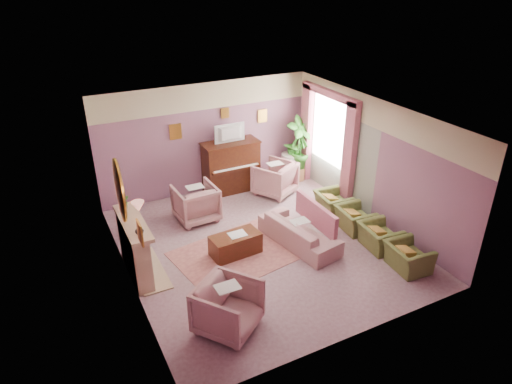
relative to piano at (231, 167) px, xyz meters
name	(u,v)px	position (x,y,z in m)	size (l,w,h in m)	color
floor	(262,245)	(-0.50, -2.68, -0.65)	(5.50, 6.00, 0.01)	gray
ceiling	(263,117)	(-0.50, -2.68, 2.15)	(5.50, 6.00, 0.01)	silver
wall_back	(207,139)	(-0.50, 0.32, 0.75)	(5.50, 0.02, 2.80)	#6F516E
wall_front	(358,265)	(-0.50, -5.68, 0.75)	(5.50, 0.02, 2.80)	#6F516E
wall_left	(122,217)	(-3.25, -2.68, 0.75)	(0.02, 6.00, 2.80)	#6F516E
wall_right	(372,161)	(2.25, -2.68, 0.75)	(0.02, 6.00, 2.80)	#6F516E
picture_rail_band	(205,96)	(-0.50, 0.31, 1.82)	(5.50, 0.01, 0.65)	beige
stripe_panel	(335,155)	(2.23, -1.38, 0.42)	(0.01, 3.00, 2.15)	#969E8C
fireplace_surround	(135,249)	(-3.09, -2.48, -0.10)	(0.30, 1.40, 1.10)	tan
fireplace_inset	(141,255)	(-2.99, -2.48, -0.25)	(0.18, 0.72, 0.68)	black
fire_ember	(144,262)	(-2.95, -2.48, -0.43)	(0.06, 0.54, 0.10)	#FF5408
mantel_shelf	(133,223)	(-3.06, -2.48, 0.47)	(0.40, 1.55, 0.07)	tan
hearth	(148,270)	(-2.89, -2.48, -0.64)	(0.55, 1.50, 0.02)	tan
mirror_frame	(120,191)	(-3.20, -2.48, 1.15)	(0.04, 0.72, 1.20)	#AA7B29
mirror_glass	(121,190)	(-3.17, -2.48, 1.15)	(0.01, 0.60, 1.06)	silver
sconce_shade	(138,206)	(-3.12, -3.53, 1.33)	(0.20, 0.20, 0.16)	#E68570
piano	(231,167)	(0.00, 0.00, 0.00)	(1.40, 0.60, 1.30)	#35160B
piano_keyshelf	(237,169)	(0.00, -0.35, 0.07)	(1.30, 0.12, 0.06)	#35160B
piano_keys	(237,168)	(0.00, -0.35, 0.11)	(1.20, 0.08, 0.02)	white
piano_top	(230,143)	(0.00, 0.00, 0.66)	(1.45, 0.65, 0.04)	#35160B
television	(231,132)	(0.00, -0.05, 0.95)	(0.80, 0.12, 0.48)	black
print_back_left	(176,132)	(-1.30, 0.28, 1.07)	(0.30, 0.03, 0.38)	#AA7B29
print_back_right	(262,116)	(1.05, 0.28, 1.13)	(0.26, 0.03, 0.34)	#AA7B29
print_back_mid	(225,113)	(0.00, 0.28, 1.35)	(0.22, 0.03, 0.26)	#AA7B29
print_left_wall	(140,233)	(-3.21, -3.88, 1.07)	(0.03, 0.28, 0.36)	#AA7B29
window_blind	(330,128)	(2.20, -1.13, 1.05)	(0.03, 1.40, 1.80)	silver
curtain_left	(349,156)	(2.12, -2.05, 0.65)	(0.16, 0.34, 2.60)	#AA5468
curtain_right	(306,133)	(2.12, -0.21, 0.65)	(0.16, 0.34, 2.60)	#AA5468
pelmet	(330,94)	(2.12, -1.13, 1.91)	(0.16, 2.20, 0.16)	#AA5468
mantel_plant	(125,202)	(-3.05, -1.93, 0.64)	(0.16, 0.16, 0.28)	#327F25
mantel_vase	(139,230)	(-3.05, -2.98, 0.58)	(0.16, 0.16, 0.16)	beige
area_rug	(239,253)	(-1.08, -2.75, -0.64)	(2.50, 1.80, 0.01)	#A55D58
coffee_table	(235,244)	(-1.14, -2.73, -0.43)	(1.00, 0.50, 0.45)	#461F0F
table_paper	(237,234)	(-1.09, -2.73, -0.20)	(0.35, 0.28, 0.01)	white
sofa	(299,228)	(0.21, -2.99, -0.27)	(0.63, 1.90, 0.77)	tan
sofa_throw	(316,215)	(0.61, -2.99, -0.05)	(0.10, 1.44, 0.53)	#AA5468
floral_armchair_left	(196,201)	(-1.35, -1.04, -0.18)	(0.90, 0.90, 0.94)	tan
floral_armchair_right	(275,177)	(0.90, -0.70, -0.18)	(0.90, 0.90, 0.94)	tan
floral_armchair_front	(228,305)	(-2.13, -4.61, -0.18)	(0.90, 0.90, 0.94)	tan
olive_chair_a	(408,253)	(1.62, -4.69, -0.30)	(0.57, 0.81, 0.70)	#59652F
olive_chair_b	(380,233)	(1.62, -3.87, -0.30)	(0.57, 0.81, 0.70)	#59652F
olive_chair_c	(355,216)	(1.62, -3.05, -0.30)	(0.57, 0.81, 0.70)	#59652F
olive_chair_d	(333,200)	(1.62, -2.23, -0.30)	(0.57, 0.81, 0.70)	#59652F
side_table	(291,166)	(1.77, -0.04, -0.30)	(0.52, 0.52, 0.70)	silver
side_plant_big	(291,148)	(1.77, -0.04, 0.22)	(0.30, 0.30, 0.34)	#327F25
side_plant_small	(297,150)	(1.89, -0.14, 0.19)	(0.16, 0.16, 0.28)	#327F25
palm_pot	(298,174)	(1.90, -0.25, -0.48)	(0.34, 0.34, 0.34)	#AB7548
palm_plant	(300,143)	(1.90, -0.25, 0.41)	(0.76, 0.76, 1.44)	#327F25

